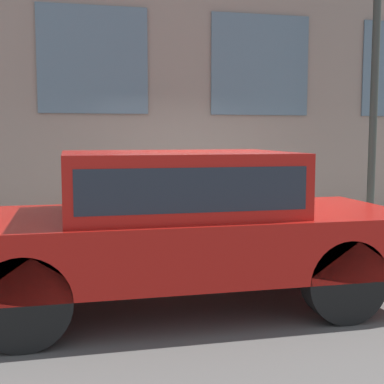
{
  "coord_description": "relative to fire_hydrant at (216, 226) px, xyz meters",
  "views": [
    {
      "loc": [
        -6.6,
        1.87,
        1.81
      ],
      "look_at": [
        0.7,
        0.16,
        1.02
      ],
      "focal_mm": 50.0,
      "sensor_mm": 36.0,
      "label": 1
    }
  ],
  "objects": [
    {
      "name": "sidewalk",
      "position": [
        0.5,
        0.18,
        -0.45
      ],
      "size": [
        2.3,
        60.0,
        0.14
      ],
      "color": "#A8A093",
      "rests_on": "ground_plane"
    },
    {
      "name": "ground_plane",
      "position": [
        -0.65,
        0.18,
        -0.52
      ],
      "size": [
        80.0,
        80.0,
        0.0
      ],
      "primitive_type": "plane",
      "color": "#514F4C"
    },
    {
      "name": "street_lamp",
      "position": [
        0.32,
        -2.64,
        3.29
      ],
      "size": [
        0.36,
        0.36,
        5.96
      ],
      "color": "#2D332D",
      "rests_on": "sidewalk"
    },
    {
      "name": "fire_hydrant",
      "position": [
        0.0,
        0.0,
        0.0
      ],
      "size": [
        0.3,
        0.42,
        0.75
      ],
      "color": "#2D7260",
      "rests_on": "sidewalk"
    },
    {
      "name": "building_facade",
      "position": [
        1.8,
        0.18,
        3.45
      ],
      "size": [
        0.33,
        40.0,
        7.95
      ],
      "color": "gray",
      "rests_on": "ground_plane"
    },
    {
      "name": "parked_car_red_near",
      "position": [
        -1.85,
        0.95,
        0.41
      ],
      "size": [
        1.9,
        4.79,
        1.64
      ],
      "color": "black",
      "rests_on": "ground_plane"
    },
    {
      "name": "person",
      "position": [
        0.09,
        0.68,
        0.25
      ],
      "size": [
        0.25,
        0.17,
        1.05
      ],
      "rotation": [
        0.0,
        0.0,
        -2.79
      ],
      "color": "#232328",
      "rests_on": "sidewalk"
    }
  ]
}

